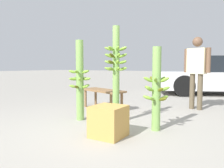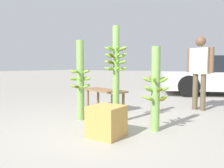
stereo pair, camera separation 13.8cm
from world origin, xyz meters
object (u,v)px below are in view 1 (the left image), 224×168
banana_stalk_left (80,80)px  banana_stalk_center (116,70)px  produce_crate (109,121)px  parked_car (217,76)px  vendor_person (197,66)px  banana_stalk_right (156,89)px  market_bench (103,93)px

banana_stalk_left → banana_stalk_center: size_ratio=0.87×
produce_crate → parked_car: bearing=82.1°
vendor_person → parked_car: vendor_person is taller
banana_stalk_right → market_bench: (-1.63, 1.00, -0.26)m
banana_stalk_center → banana_stalk_left: bearing=-166.6°
banana_stalk_center → banana_stalk_right: (0.76, -0.08, -0.27)m
market_bench → parked_car: size_ratio=0.29×
banana_stalk_right → market_bench: banana_stalk_right is taller
banana_stalk_right → vendor_person: size_ratio=0.78×
banana_stalk_left → produce_crate: bearing=-30.1°
market_bench → banana_stalk_center: bearing=-27.9°
market_bench → parked_car: (1.99, 4.30, 0.27)m
vendor_person → banana_stalk_left: bearing=-111.9°
parked_car → produce_crate: parked_car is taller
banana_stalk_left → produce_crate: size_ratio=3.34×
banana_stalk_center → market_bench: banana_stalk_center is taller
banana_stalk_right → banana_stalk_center: bearing=173.7°
banana_stalk_left → vendor_person: (1.65, 2.13, 0.25)m
banana_stalk_left → banana_stalk_center: (0.67, 0.16, 0.18)m
banana_stalk_center → market_bench: bearing=133.8°
banana_stalk_left → vendor_person: size_ratio=0.89×
banana_stalk_right → market_bench: size_ratio=1.03×
banana_stalk_left → parked_car: size_ratio=0.34×
banana_stalk_right → parked_car: 5.31m
vendor_person → market_bench: size_ratio=1.33×
banana_stalk_left → produce_crate: banana_stalk_left is taller
banana_stalk_center → produce_crate: size_ratio=3.83×
market_bench → produce_crate: bearing=-36.1°
banana_stalk_right → parked_car: size_ratio=0.30×
banana_stalk_left → parked_car: bearing=71.7°
banana_stalk_left → banana_stalk_center: bearing=13.4°
parked_car → produce_crate: 6.00m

